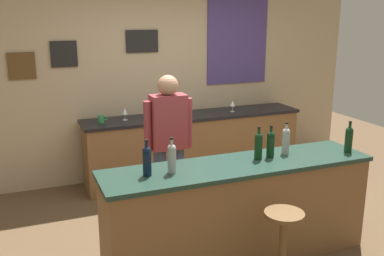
# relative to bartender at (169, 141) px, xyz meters

# --- Properties ---
(ground_plane) EXTENTS (10.00, 10.00, 0.00)m
(ground_plane) POSITION_rel_bartender_xyz_m (0.37, -0.45, -0.94)
(ground_plane) COLOR brown
(back_wall) EXTENTS (6.00, 0.09, 2.80)m
(back_wall) POSITION_rel_bartender_xyz_m (0.38, 1.58, 0.48)
(back_wall) COLOR tan
(back_wall) RESTS_ON ground_plane
(bar_counter) EXTENTS (2.49, 0.60, 0.92)m
(bar_counter) POSITION_rel_bartender_xyz_m (0.37, -0.85, -0.47)
(bar_counter) COLOR brown
(bar_counter) RESTS_ON ground_plane
(side_counter) EXTENTS (3.00, 0.56, 0.90)m
(side_counter) POSITION_rel_bartender_xyz_m (0.77, 1.20, -0.48)
(side_counter) COLOR brown
(side_counter) RESTS_ON ground_plane
(bartender) EXTENTS (0.52, 0.21, 1.62)m
(bartender) POSITION_rel_bartender_xyz_m (0.00, 0.00, 0.00)
(bartender) COLOR #384766
(bartender) RESTS_ON ground_plane
(bar_stool) EXTENTS (0.32, 0.32, 0.68)m
(bar_stool) POSITION_rel_bartender_xyz_m (0.48, -1.42, -0.48)
(bar_stool) COLOR brown
(bar_stool) RESTS_ON ground_plane
(wine_bottle_a) EXTENTS (0.07, 0.07, 0.31)m
(wine_bottle_a) POSITION_rel_bartender_xyz_m (-0.47, -0.83, 0.12)
(wine_bottle_a) COLOR black
(wine_bottle_a) RESTS_ON bar_counter
(wine_bottle_b) EXTENTS (0.07, 0.07, 0.31)m
(wine_bottle_b) POSITION_rel_bartender_xyz_m (-0.26, -0.85, 0.12)
(wine_bottle_b) COLOR #999E99
(wine_bottle_b) RESTS_ON bar_counter
(wine_bottle_c) EXTENTS (0.07, 0.07, 0.31)m
(wine_bottle_c) POSITION_rel_bartender_xyz_m (0.58, -0.81, 0.12)
(wine_bottle_c) COLOR black
(wine_bottle_c) RESTS_ON bar_counter
(wine_bottle_d) EXTENTS (0.07, 0.07, 0.31)m
(wine_bottle_d) POSITION_rel_bartender_xyz_m (0.72, -0.80, 0.12)
(wine_bottle_d) COLOR black
(wine_bottle_d) RESTS_ON bar_counter
(wine_bottle_e) EXTENTS (0.07, 0.07, 0.31)m
(wine_bottle_e) POSITION_rel_bartender_xyz_m (0.91, -0.76, 0.12)
(wine_bottle_e) COLOR #999E99
(wine_bottle_e) RESTS_ON bar_counter
(wine_bottle_f) EXTENTS (0.07, 0.07, 0.31)m
(wine_bottle_f) POSITION_rel_bartender_xyz_m (1.49, -0.95, 0.12)
(wine_bottle_f) COLOR black
(wine_bottle_f) RESTS_ON bar_counter
(wine_glass_a) EXTENTS (0.07, 0.07, 0.16)m
(wine_glass_a) POSITION_rel_bartender_xyz_m (-0.17, 1.22, 0.07)
(wine_glass_a) COLOR silver
(wine_glass_a) RESTS_ON side_counter
(wine_glass_b) EXTENTS (0.07, 0.07, 0.16)m
(wine_glass_b) POSITION_rel_bartender_xyz_m (0.12, 1.23, 0.07)
(wine_glass_b) COLOR silver
(wine_glass_b) RESTS_ON side_counter
(wine_glass_c) EXTENTS (0.07, 0.07, 0.16)m
(wine_glass_c) POSITION_rel_bartender_xyz_m (1.33, 1.15, 0.07)
(wine_glass_c) COLOR silver
(wine_glass_c) RESTS_ON side_counter
(coffee_mug) EXTENTS (0.13, 0.08, 0.09)m
(coffee_mug) POSITION_rel_bartender_xyz_m (-0.47, 1.19, 0.01)
(coffee_mug) COLOR #338C4C
(coffee_mug) RESTS_ON side_counter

